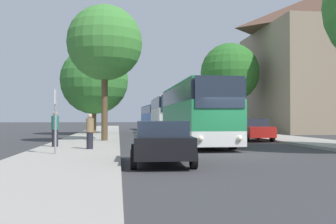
% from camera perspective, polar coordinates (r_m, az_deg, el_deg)
% --- Properties ---
extents(ground_plane, '(300.00, 300.00, 0.00)m').
position_cam_1_polar(ground_plane, '(17.51, 9.72, -6.01)').
color(ground_plane, '#38383A').
rests_on(ground_plane, ground).
extents(sidewalk_left, '(4.00, 120.00, 0.15)m').
position_cam_1_polar(sidewalk_left, '(16.86, -13.81, -5.94)').
color(sidewalk_left, '#A39E93').
rests_on(sidewalk_left, ground_plane).
extents(building_right_background, '(14.74, 15.22, 16.08)m').
position_cam_1_polar(building_right_background, '(48.80, 21.48, 6.76)').
color(building_right_background, gray).
rests_on(building_right_background, ground_plane).
extents(bus_front, '(2.86, 11.52, 3.48)m').
position_cam_1_polar(bus_front, '(23.13, 3.93, -0.19)').
color(bus_front, silver).
rests_on(bus_front, ground_plane).
extents(bus_middle, '(2.87, 10.56, 3.55)m').
position_cam_1_polar(bus_middle, '(38.31, -0.11, -0.45)').
color(bus_middle, '#2D519E').
rests_on(bus_middle, ground_plane).
extents(bus_rear, '(3.19, 12.09, 3.28)m').
position_cam_1_polar(bus_rear, '(53.27, -1.94, -0.73)').
color(bus_rear, silver).
rests_on(bus_rear, ground_plane).
extents(parked_car_left_curb, '(2.16, 4.01, 1.47)m').
position_cam_1_polar(parked_car_left_curb, '(13.20, -0.99, -4.35)').
color(parked_car_left_curb, black).
rests_on(parked_car_left_curb, ground_plane).
extents(parked_car_right_near, '(2.02, 4.24, 1.53)m').
position_cam_1_polar(parked_car_right_near, '(27.73, 12.22, -2.49)').
color(parked_car_right_near, red).
rests_on(parked_car_right_near, ground_plane).
extents(bus_stop_sign, '(0.08, 0.45, 2.61)m').
position_cam_1_polar(bus_stop_sign, '(16.14, -16.01, -0.14)').
color(bus_stop_sign, gray).
rests_on(bus_stop_sign, sidewalk_left).
extents(pedestrian_waiting_near, '(0.36, 0.36, 1.77)m').
position_cam_1_polar(pedestrian_waiting_near, '(20.33, -16.07, -2.34)').
color(pedestrian_waiting_near, '#23232D').
rests_on(pedestrian_waiting_near, sidewalk_left).
extents(pedestrian_waiting_far, '(0.36, 0.36, 1.61)m').
position_cam_1_polar(pedestrian_waiting_far, '(18.41, -11.27, -2.78)').
color(pedestrian_waiting_far, '#23232D').
rests_on(pedestrian_waiting_far, sidewalk_left).
extents(tree_left_near, '(6.51, 6.51, 8.33)m').
position_cam_1_polar(tree_left_near, '(38.59, -10.65, 4.53)').
color(tree_left_near, brown).
rests_on(tree_left_near, sidewalk_left).
extents(tree_left_far, '(4.82, 4.82, 8.67)m').
position_cam_1_polar(tree_left_far, '(25.84, -9.17, 9.84)').
color(tree_left_far, brown).
rests_on(tree_left_far, sidewalk_left).
extents(tree_right_near, '(6.36, 6.36, 9.57)m').
position_cam_1_polar(tree_right_near, '(43.25, 8.98, 5.67)').
color(tree_right_near, '#513D23').
rests_on(tree_right_near, sidewalk_right).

